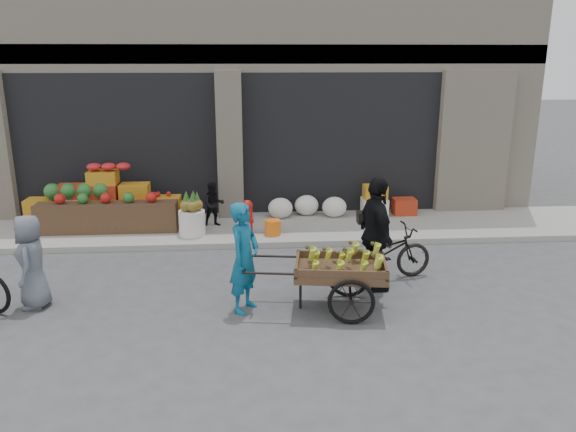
{
  "coord_description": "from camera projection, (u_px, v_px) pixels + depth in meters",
  "views": [
    {
      "loc": [
        0.37,
        -7.19,
        3.55
      ],
      "look_at": [
        1.0,
        1.39,
        1.1
      ],
      "focal_mm": 35.0,
      "sensor_mm": 36.0,
      "label": 1
    }
  ],
  "objects": [
    {
      "name": "pineapple_bin",
      "position": [
        192.0,
        223.0,
        11.14
      ],
      "size": [
        0.52,
        0.52,
        0.5
      ],
      "primitive_type": "cylinder",
      "color": "silver",
      "rests_on": "sidewalk"
    },
    {
      "name": "bicycle",
      "position": [
        381.0,
        253.0,
        9.17
      ],
      "size": [
        1.79,
        0.88,
        0.9
      ],
      "primitive_type": "imported",
      "rotation": [
        0.0,
        0.0,
        1.74
      ],
      "color": "black",
      "rests_on": "ground"
    },
    {
      "name": "ground",
      "position": [
        224.0,
        320.0,
        7.84
      ],
      "size": [
        80.0,
        80.0,
        0.0
      ],
      "primitive_type": "plane",
      "color": "#424244",
      "rests_on": "ground"
    },
    {
      "name": "banana_cart",
      "position": [
        337.0,
        266.0,
        8.0
      ],
      "size": [
        2.3,
        1.18,
        0.92
      ],
      "rotation": [
        0.0,
        0.0,
        -0.14
      ],
      "color": "brown",
      "rests_on": "ground"
    },
    {
      "name": "right_bay_goods",
      "position": [
        350.0,
        204.0,
        12.42
      ],
      "size": [
        3.35,
        0.6,
        0.7
      ],
      "color": "silver",
      "rests_on": "sidewalk"
    },
    {
      "name": "vendor_grey",
      "position": [
        32.0,
        262.0,
        8.1
      ],
      "size": [
        0.51,
        0.72,
        1.39
      ],
      "primitive_type": "imported",
      "rotation": [
        0.0,
        0.0,
        -1.47
      ],
      "color": "slate",
      "rests_on": "ground"
    },
    {
      "name": "fire_hydrant",
      "position": [
        247.0,
        216.0,
        11.13
      ],
      "size": [
        0.22,
        0.22,
        0.71
      ],
      "color": "#A5140F",
      "rests_on": "sidewalk"
    },
    {
      "name": "orange_bucket",
      "position": [
        273.0,
        227.0,
        11.18
      ],
      "size": [
        0.32,
        0.32,
        0.3
      ],
      "primitive_type": "cylinder",
      "color": "orange",
      "rests_on": "sidewalk"
    },
    {
      "name": "building",
      "position": [
        231.0,
        64.0,
        14.62
      ],
      "size": [
        14.0,
        6.45,
        7.0
      ],
      "color": "beige",
      "rests_on": "ground"
    },
    {
      "name": "cyclist",
      "position": [
        376.0,
        235.0,
        8.65
      ],
      "size": [
        0.61,
        1.12,
        1.81
      ],
      "primitive_type": "imported",
      "rotation": [
        0.0,
        0.0,
        1.74
      ],
      "color": "black",
      "rests_on": "ground"
    },
    {
      "name": "sidewalk",
      "position": [
        231.0,
        229.0,
        11.75
      ],
      "size": [
        18.0,
        2.2,
        0.12
      ],
      "primitive_type": "cube",
      "color": "gray",
      "rests_on": "ground"
    },
    {
      "name": "seated_person",
      "position": [
        214.0,
        204.0,
        11.68
      ],
      "size": [
        0.51,
        0.43,
        0.93
      ],
      "primitive_type": "imported",
      "rotation": [
        0.0,
        0.0,
        0.17
      ],
      "color": "black",
      "rests_on": "sidewalk"
    },
    {
      "name": "vendor_woman",
      "position": [
        244.0,
        258.0,
        7.95
      ],
      "size": [
        0.62,
        0.7,
        1.61
      ],
      "primitive_type": "imported",
      "rotation": [
        0.0,
        0.0,
        1.08
      ],
      "color": "#10597D",
      "rests_on": "ground"
    },
    {
      "name": "fruit_display",
      "position": [
        111.0,
        200.0,
        11.68
      ],
      "size": [
        3.1,
        1.12,
        1.24
      ],
      "color": "#AB2E17",
      "rests_on": "sidewalk"
    }
  ]
}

